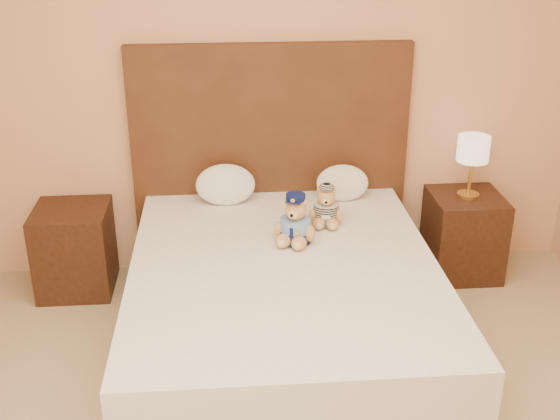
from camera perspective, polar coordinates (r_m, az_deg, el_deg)
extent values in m
cube|color=tan|center=(4.38, -0.87, 11.59)|extent=(4.00, 0.04, 2.70)
cube|color=white|center=(3.87, 0.34, -9.54)|extent=(1.60, 2.00, 0.30)
cube|color=silver|center=(3.73, 0.35, -6.01)|extent=(1.60, 2.00, 0.25)
cube|color=#4B2B16|center=(4.51, -0.79, 4.00)|extent=(1.75, 0.08, 1.50)
cube|color=#3A1E12|center=(4.59, -16.34, -3.08)|extent=(0.45, 0.45, 0.55)
cube|color=#3A1E12|center=(4.75, 14.67, -1.96)|extent=(0.45, 0.45, 0.55)
cylinder|color=gold|center=(4.63, 15.03, 1.21)|extent=(0.14, 0.14, 0.02)
cylinder|color=gold|center=(4.59, 15.20, 2.71)|extent=(0.02, 0.02, 0.26)
cylinder|color=beige|center=(4.53, 15.44, 4.83)|extent=(0.20, 0.20, 0.16)
ellipsoid|color=white|center=(4.35, -4.46, 2.21)|extent=(0.37, 0.24, 0.26)
ellipsoid|color=white|center=(4.42, 5.11, 2.34)|extent=(0.33, 0.21, 0.23)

